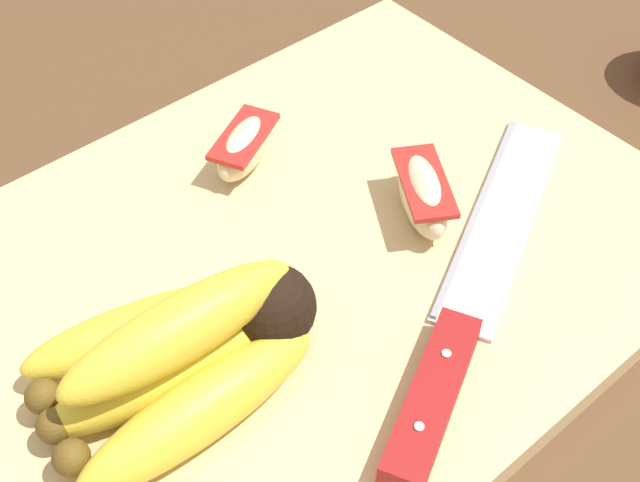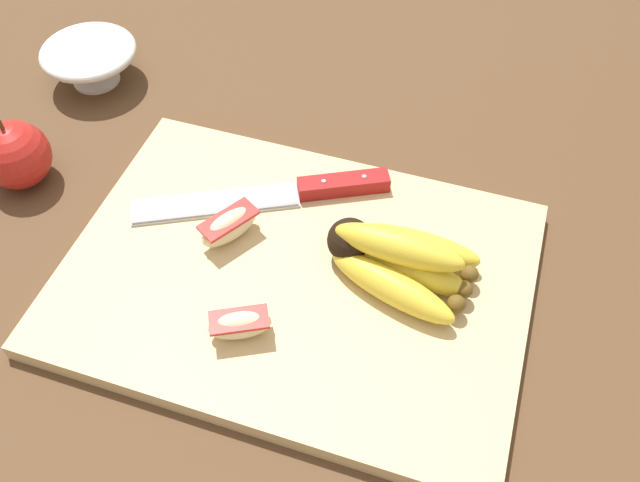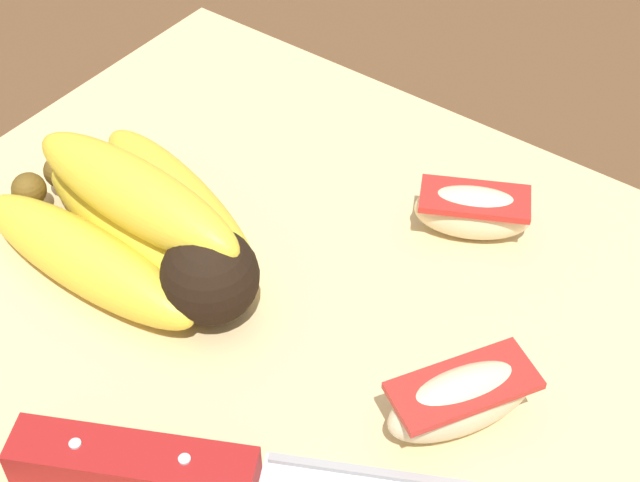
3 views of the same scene
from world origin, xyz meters
TOP-DOWN VIEW (x-y plane):
  - ground_plane at (0.00, 0.00)m, footprint 6.00×6.00m
  - cutting_board at (0.01, 0.00)m, footprint 0.46×0.33m
  - banana_bunch at (0.10, 0.03)m, footprint 0.15×0.11m
  - chefs_knife at (-0.02, 0.10)m, footprint 0.26×0.15m
  - apple_wedge_near at (-0.02, -0.08)m, footprint 0.06×0.05m
  - apple_wedge_middle at (-0.07, 0.02)m, footprint 0.06×0.07m
  - whole_apple at (-0.34, 0.04)m, footprint 0.08×0.08m
  - ceramic_bowl at (-0.35, 0.23)m, footprint 0.12×0.12m

SIDE VIEW (x-z plane):
  - ground_plane at x=0.00m, z-range 0.00..0.00m
  - cutting_board at x=0.01m, z-range 0.00..0.02m
  - chefs_knife at x=-0.02m, z-range 0.02..0.04m
  - ceramic_bowl at x=-0.35m, z-range 0.00..0.06m
  - apple_wedge_near at x=-0.02m, z-range 0.02..0.05m
  - apple_wedge_middle at x=-0.07m, z-range 0.02..0.05m
  - whole_apple at x=-0.34m, z-range -0.01..0.08m
  - banana_bunch at x=0.10m, z-range 0.01..0.07m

